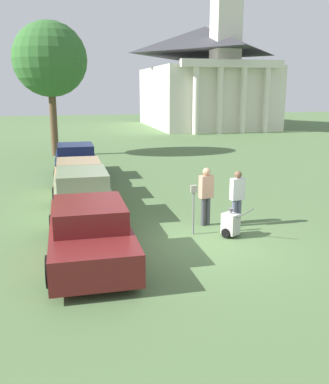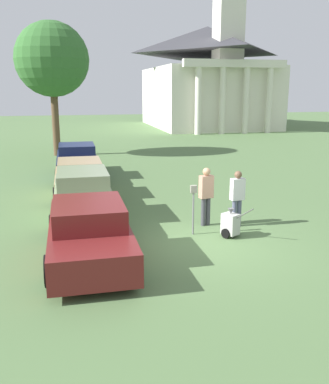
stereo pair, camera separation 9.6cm
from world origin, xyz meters
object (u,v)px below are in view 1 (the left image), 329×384
object	(u,v)px
parked_car_maroon	(90,231)
person_supervisor	(237,195)
parked_car_sage	(83,195)
equipment_cart	(231,224)
parking_meter	(194,201)
parked_car_navy	(76,162)
parked_car_tan	(79,178)
church	(206,72)
person_worker	(206,193)

from	to	relation	value
parked_car_maroon	person_supervisor	size ratio (longest dim) A/B	2.85
parked_car_sage	equipment_cart	distance (m)	5.01
parking_meter	person_supervisor	xyz separation A→B (m)	(1.53, 0.44, -0.02)
parked_car_navy	equipment_cart	world-z (taller)	parked_car_navy
parked_car_tan	parking_meter	xyz separation A→B (m)	(3.04, -5.62, 0.34)
equipment_cart	parked_car_sage	bearing A→B (deg)	113.55
parking_meter	person_supervisor	size ratio (longest dim) A/B	0.85
church	parking_meter	bearing A→B (deg)	-108.98
parking_meter	parked_car_maroon	bearing A→B (deg)	-160.45
parked_car_sage	parked_car_navy	xyz separation A→B (m)	(0.00, 6.77, 0.01)
parked_car_sage	person_supervisor	world-z (taller)	person_supervisor
parked_car_maroon	church	distance (m)	38.89
parked_car_maroon	church	xyz separation A→B (m)	(14.89, 35.55, 5.18)
person_supervisor	church	distance (m)	35.90
parked_car_sage	person_worker	world-z (taller)	person_worker
parked_car_maroon	parked_car_sage	size ratio (longest dim) A/B	0.95
parked_car_sage	parking_meter	size ratio (longest dim) A/B	3.56
church	equipment_cart	bearing A→B (deg)	-107.30
parked_car_navy	person_worker	xyz separation A→B (m)	(3.66, -8.57, 0.31)
parked_car_tan	person_worker	size ratio (longest dim) A/B	2.69
equipment_cart	parked_car_navy	bearing A→B (deg)	82.51
parked_car_maroon	parked_car_sage	bearing A→B (deg)	90.15
parking_meter	person_worker	world-z (taller)	person_worker
parked_car_tan	church	distance (m)	32.88
parked_car_sage	church	bearing A→B (deg)	65.14
parking_meter	church	world-z (taller)	church
parked_car_maroon	person_supervisor	world-z (taller)	person_supervisor
parked_car_sage	person_supervisor	distance (m)	5.03
parked_car_maroon	parking_meter	xyz separation A→B (m)	(3.04, 1.08, 0.33)
parked_car_maroon	equipment_cart	bearing A→B (deg)	9.19
parked_car_navy	person_supervisor	world-z (taller)	person_supervisor
parked_car_tan	parked_car_sage	bearing A→B (deg)	-89.85
parked_car_sage	church	world-z (taller)	church
parked_car_sage	person_worker	size ratio (longest dim) A/B	2.87
parked_car_navy	parking_meter	distance (m)	9.79
parked_car_tan	person_worker	bearing A→B (deg)	-52.97
parked_car_tan	parked_car_navy	size ratio (longest dim) A/B	1.02
parked_car_sage	parking_meter	xyz separation A→B (m)	(3.04, -2.54, 0.29)
person_supervisor	parked_car_tan	bearing A→B (deg)	-56.82
parked_car_maroon	parked_car_navy	xyz separation A→B (m)	(0.00, 10.39, 0.05)
parked_car_maroon	parking_meter	distance (m)	3.24
parked_car_sage	equipment_cart	size ratio (longest dim) A/B	5.24
parked_car_maroon	person_supervisor	bearing A→B (deg)	18.55
parking_meter	person_worker	size ratio (longest dim) A/B	0.81
parked_car_maroon	parked_car_tan	bearing A→B (deg)	90.15
parked_car_maroon	parked_car_sage	world-z (taller)	parked_car_sage
parked_car_tan	parking_meter	world-z (taller)	parking_meter
parked_car_maroon	parking_meter	world-z (taller)	parking_meter
equipment_cart	church	bearing A→B (deg)	42.80
person_worker	church	distance (m)	35.88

